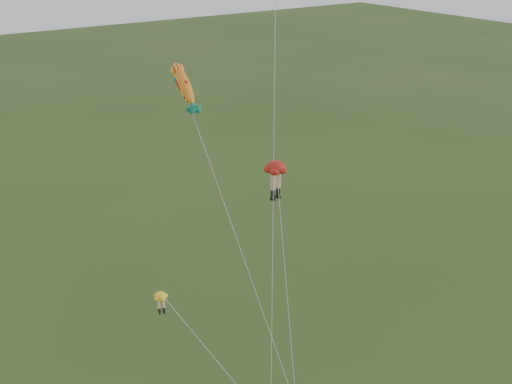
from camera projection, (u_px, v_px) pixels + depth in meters
legs_kite_red_mid at (276, 173)px, 35.16m from camera, size 3.52×6.93×13.51m
legs_kite_yellow at (168, 306)px, 32.60m from camera, size 4.29×7.97×7.61m
fish_kite at (184, 86)px, 34.81m from camera, size 1.09×13.56×19.23m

